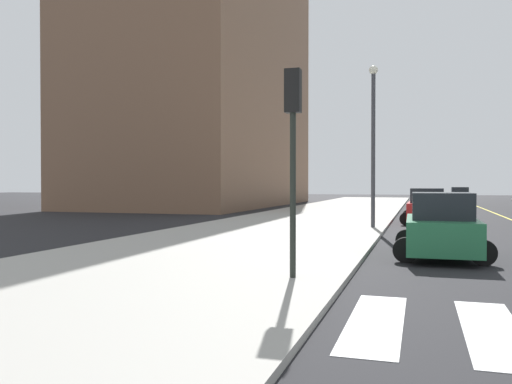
# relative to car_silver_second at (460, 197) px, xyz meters

# --- Properties ---
(sidewalk_kerb_west) EXTENTS (10.00, 120.00, 0.15)m
(sidewalk_kerb_west) POSITION_rel_car_silver_second_xyz_m (-10.59, -34.15, -0.84)
(sidewalk_kerb_west) COLOR #9E9B93
(sidewalk_kerb_west) RESTS_ON ground
(lane_divider_paint) EXTENTS (0.16, 80.00, 0.01)m
(lane_divider_paint) POSITION_rel_car_silver_second_xyz_m (1.61, -14.15, -0.91)
(lane_divider_paint) COLOR yellow
(lane_divider_paint) RESTS_ON ground
(low_rise_brick_west) EXTENTS (16.00, 32.00, 27.30)m
(low_rise_brick_west) POSITION_rel_car_silver_second_xyz_m (-26.08, -6.73, 12.73)
(low_rise_brick_west) COLOR brown
(low_rise_brick_west) RESTS_ON ground
(car_silver_second) EXTENTS (2.81, 4.43, 1.96)m
(car_silver_second) POSITION_rel_car_silver_second_xyz_m (0.00, 0.00, 0.00)
(car_silver_second) COLOR #B7B7BC
(car_silver_second) RESTS_ON ground
(car_green_third) EXTENTS (2.89, 4.59, 2.04)m
(car_green_third) POSITION_rel_car_silver_second_xyz_m (-3.35, -41.77, 0.04)
(car_green_third) COLOR #236B42
(car_green_third) RESTS_ON ground
(car_red_fourth) EXTENTS (2.92, 4.63, 2.06)m
(car_red_fourth) POSITION_rel_car_silver_second_xyz_m (-3.61, -27.65, 0.05)
(car_red_fourth) COLOR red
(car_red_fourth) RESTS_ON ground
(traffic_light_far_corner) EXTENTS (0.36, 0.41, 4.80)m
(traffic_light_far_corner) POSITION_rel_car_silver_second_xyz_m (-6.79, -47.30, 2.61)
(traffic_light_far_corner) COLOR black
(traffic_light_far_corner) RESTS_ON sidewalk_kerb_west
(street_lamp) EXTENTS (0.44, 0.44, 8.03)m
(street_lamp) POSITION_rel_car_silver_second_xyz_m (-6.22, -32.42, 3.93)
(street_lamp) COLOR #38383D
(street_lamp) RESTS_ON sidewalk_kerb_west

